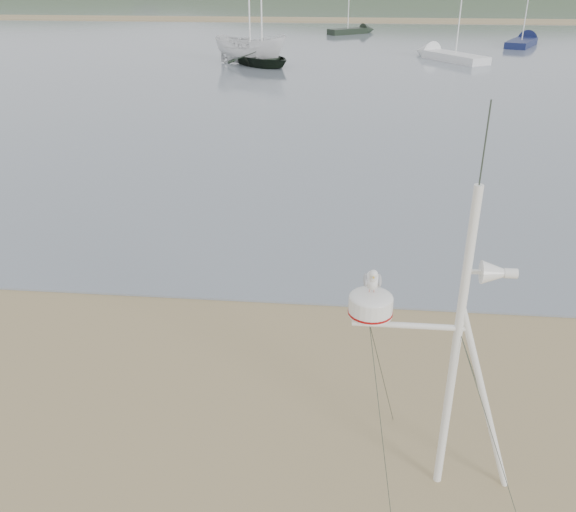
# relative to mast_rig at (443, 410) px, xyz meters

# --- Properties ---
(ground) EXTENTS (560.00, 560.00, 0.00)m
(ground) POSITION_rel_mast_rig_xyz_m (-3.83, 0.36, -1.18)
(ground) COLOR #907A53
(ground) RESTS_ON ground
(sandbar) EXTENTS (560.00, 7.00, 0.07)m
(sandbar) POSITION_rel_mast_rig_xyz_m (-3.83, 70.36, -1.11)
(sandbar) COLOR #907A53
(sandbar) RESTS_ON water
(hill_ridge) EXTENTS (620.00, 180.00, 80.00)m
(hill_ridge) POSITION_rel_mast_rig_xyz_m (14.69, 235.36, -20.88)
(hill_ridge) COLOR #203315
(hill_ridge) RESTS_ON ground
(mast_rig) EXTENTS (2.17, 2.31, 4.89)m
(mast_rig) POSITION_rel_mast_rig_xyz_m (0.00, 0.00, 0.00)
(mast_rig) COLOR white
(mast_rig) RESTS_ON ground
(boat_dark) EXTENTS (2.99, 3.12, 4.69)m
(boat_dark) POSITION_rel_mast_rig_xyz_m (-6.97, 34.54, 1.21)
(boat_dark) COLOR black
(boat_dark) RESTS_ON water
(boat_white) EXTENTS (2.45, 2.41, 5.06)m
(boat_white) POSITION_rel_mast_rig_xyz_m (-7.83, 35.12, 1.39)
(boat_white) COLOR white
(boat_white) RESTS_ON water
(sailboat_white_near) EXTENTS (5.07, 6.51, 6.69)m
(sailboat_white_near) POSITION_rel_mast_rig_xyz_m (4.82, 39.53, -0.88)
(sailboat_white_near) COLOR white
(sailboat_white_near) RESTS_ON ground
(sailboat_dark_mid) EXTENTS (4.87, 4.17, 5.21)m
(sailboat_dark_mid) POSITION_rel_mast_rig_xyz_m (-0.75, 55.80, -0.88)
(sailboat_dark_mid) COLOR black
(sailboat_dark_mid) RESTS_ON ground
(sailboat_blue_far) EXTENTS (4.24, 6.73, 6.63)m
(sailboat_blue_far) POSITION_rel_mast_rig_xyz_m (13.00, 48.55, -0.88)
(sailboat_blue_far) COLOR #141C46
(sailboat_blue_far) RESTS_ON ground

